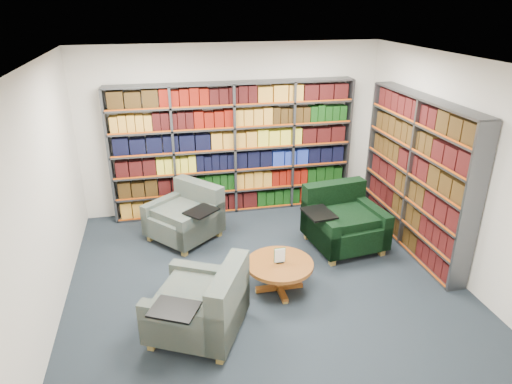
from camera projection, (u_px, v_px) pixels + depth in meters
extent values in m
cube|color=black|center=(266.00, 284.00, 5.95)|extent=(5.00, 5.00, 0.01)
cube|color=white|center=(268.00, 62.00, 4.85)|extent=(5.00, 5.00, 0.01)
cube|color=silver|center=(232.00, 129.00, 7.65)|extent=(5.00, 0.01, 2.80)
cube|color=silver|center=(351.00, 318.00, 3.15)|extent=(5.00, 0.01, 2.80)
cube|color=silver|center=(41.00, 203.00, 4.91)|extent=(0.01, 5.00, 2.80)
cube|color=silver|center=(455.00, 169.00, 5.89)|extent=(0.01, 5.00, 2.80)
cube|color=#47494F|center=(234.00, 149.00, 7.62)|extent=(4.00, 0.28, 2.20)
cube|color=silver|center=(233.00, 147.00, 7.74)|extent=(4.00, 0.02, 2.20)
cube|color=#D84C0A|center=(235.00, 152.00, 7.51)|extent=(4.00, 0.01, 2.20)
cube|color=orange|center=(235.00, 200.00, 7.99)|extent=(3.88, 0.21, 0.29)
cube|color=#35220B|center=(235.00, 180.00, 7.84)|extent=(3.88, 0.21, 0.29)
cube|color=black|center=(234.00, 160.00, 7.70)|extent=(3.88, 0.21, 0.29)
cube|color=black|center=(234.00, 139.00, 7.55)|extent=(3.88, 0.21, 0.29)
cube|color=orange|center=(233.00, 117.00, 7.41)|extent=(3.88, 0.21, 0.29)
cube|color=#35220B|center=(233.00, 95.00, 7.27)|extent=(3.88, 0.21, 0.29)
cube|color=#47494F|center=(416.00, 175.00, 6.52)|extent=(0.28, 2.50, 2.20)
cube|color=silver|center=(424.00, 174.00, 6.54)|extent=(0.02, 2.50, 2.20)
cube|color=#D84C0A|center=(407.00, 176.00, 6.49)|extent=(0.02, 2.50, 2.20)
cube|color=black|center=(407.00, 232.00, 6.88)|extent=(0.21, 2.38, 0.29)
cube|color=black|center=(411.00, 210.00, 6.73)|extent=(0.21, 2.38, 0.29)
cube|color=black|center=(414.00, 187.00, 6.59)|extent=(0.21, 2.38, 0.29)
cube|color=#35220B|center=(417.00, 163.00, 6.45)|extent=(0.21, 2.38, 0.29)
cube|color=#35220B|center=(421.00, 138.00, 6.30)|extent=(0.21, 2.38, 0.29)
cube|color=black|center=(425.00, 112.00, 6.16)|extent=(0.21, 2.38, 0.29)
cube|color=#092A38|center=(184.00, 223.00, 6.98)|extent=(1.28, 1.28, 0.32)
cube|color=#092A38|center=(199.00, 203.00, 7.16)|extent=(0.74, 0.82, 0.72)
cube|color=#092A38|center=(167.00, 212.00, 7.16)|extent=(0.78, 0.69, 0.48)
cube|color=#092A38|center=(202.00, 225.00, 6.73)|extent=(0.78, 0.69, 0.48)
cube|color=black|center=(201.00, 211.00, 6.57)|extent=(0.56, 0.55, 0.03)
cube|color=olive|center=(150.00, 237.00, 7.00)|extent=(0.10, 0.10, 0.10)
cube|color=olive|center=(185.00, 252.00, 6.58)|extent=(0.10, 0.10, 0.10)
cube|color=olive|center=(185.00, 220.00, 7.54)|extent=(0.10, 0.10, 0.10)
cube|color=olive|center=(219.00, 233.00, 7.13)|extent=(0.10, 0.10, 0.10)
cube|color=black|center=(344.00, 230.00, 6.73)|extent=(1.10, 1.10, 0.35)
cube|color=black|center=(333.00, 206.00, 6.98)|extent=(1.00, 0.34, 0.78)
cube|color=black|center=(320.00, 229.00, 6.57)|extent=(0.28, 0.99, 0.52)
cube|color=black|center=(369.00, 220.00, 6.83)|extent=(0.28, 0.99, 0.52)
cube|color=black|center=(319.00, 213.00, 6.40)|extent=(0.43, 0.52, 0.03)
cube|color=olive|center=(332.00, 261.00, 6.35)|extent=(0.09, 0.09, 0.11)
cube|color=olive|center=(382.00, 251.00, 6.60)|extent=(0.09, 0.09, 0.11)
cube|color=olive|center=(307.00, 235.00, 7.05)|extent=(0.09, 0.09, 0.11)
cube|color=olive|center=(353.00, 227.00, 7.30)|extent=(0.09, 0.09, 0.11)
cube|color=#092A38|center=(198.00, 312.00, 4.99)|extent=(1.25, 1.25, 0.33)
cube|color=#092A38|center=(229.00, 301.00, 4.83)|extent=(0.60, 0.93, 0.75)
cube|color=#092A38|center=(210.00, 285.00, 5.31)|extent=(0.90, 0.55, 0.50)
cube|color=#092A38|center=(183.00, 329.00, 4.61)|extent=(0.90, 0.55, 0.50)
cube|color=black|center=(174.00, 309.00, 4.47)|extent=(0.57, 0.52, 0.03)
cube|color=olive|center=(180.00, 302.00, 5.51)|extent=(0.10, 0.10, 0.10)
cube|color=olive|center=(152.00, 345.00, 4.83)|extent=(0.10, 0.10, 0.10)
cube|color=olive|center=(241.00, 312.00, 5.33)|extent=(0.10, 0.10, 0.10)
cube|color=olive|center=(220.00, 358.00, 4.65)|extent=(0.10, 0.10, 0.10)
cylinder|color=#923E1E|center=(280.00, 264.00, 5.68)|extent=(0.85, 0.85, 0.05)
cylinder|color=#923E1E|center=(279.00, 277.00, 5.76)|extent=(0.11, 0.11, 0.34)
cube|color=#923E1E|center=(279.00, 287.00, 5.82)|extent=(0.61, 0.08, 0.06)
cube|color=#923E1E|center=(279.00, 287.00, 5.82)|extent=(0.08, 0.61, 0.06)
cube|color=black|center=(280.00, 262.00, 5.67)|extent=(0.09, 0.05, 0.01)
cube|color=white|center=(280.00, 256.00, 5.63)|extent=(0.13, 0.01, 0.19)
cube|color=#145926|center=(280.00, 255.00, 5.64)|extent=(0.15, 0.00, 0.20)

